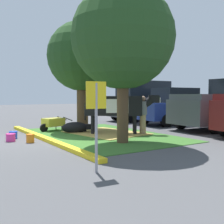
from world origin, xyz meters
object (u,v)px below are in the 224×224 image
at_px(wheelbarrow, 53,122).
at_px(suv_dark_grey, 143,101).
at_px(person_handler, 143,114).
at_px(bucket_pink, 11,137).
at_px(sedan_blue, 175,107).
at_px(bucket_orange, 30,138).
at_px(cow_holstein, 116,106).
at_px(parking_sign, 96,108).
at_px(bucket_blue, 13,135).
at_px(calf_lying, 76,128).
at_px(pickup_truck_black, 224,106).
at_px(shade_tree_right, 123,38).
at_px(shade_tree_left, 82,57).

relative_size(wheelbarrow, suv_dark_grey, 0.35).
distance_m(person_handler, bucket_pink, 5.18).
xyz_separation_m(wheelbarrow, sedan_blue, (0.85, 6.80, 0.60)).
height_order(wheelbarrow, bucket_orange, wheelbarrow).
xyz_separation_m(cow_holstein, bucket_pink, (-0.46, -4.13, -1.02)).
bearing_deg(cow_holstein, person_handler, 53.06).
xyz_separation_m(bucket_pink, suv_dark_grey, (-3.80, 9.06, 1.13)).
distance_m(wheelbarrow, parking_sign, 7.17).
relative_size(parking_sign, bucket_pink, 5.54).
bearing_deg(bucket_blue, calf_lying, 91.64).
distance_m(calf_lying, person_handler, 2.91).
distance_m(cow_holstein, bucket_blue, 4.18).
distance_m(parking_sign, pickup_truck_black, 9.45).
xyz_separation_m(bucket_pink, bucket_orange, (0.62, 0.50, 0.01)).
bearing_deg(calf_lying, cow_holstein, 48.84).
bearing_deg(wheelbarrow, pickup_truck_black, 63.00).
relative_size(person_handler, wheelbarrow, 0.98).
bearing_deg(pickup_truck_black, calf_lying, -110.25).
relative_size(shade_tree_right, cow_holstein, 1.89).
xyz_separation_m(calf_lying, wheelbarrow, (-1.22, -0.55, 0.15)).
xyz_separation_m(suv_dark_grey, pickup_truck_black, (5.57, 0.43, -0.16)).
height_order(shade_tree_left, wheelbarrow, shade_tree_left).
height_order(shade_tree_right, bucket_orange, shade_tree_right).
distance_m(cow_holstein, bucket_pink, 4.28).
distance_m(wheelbarrow, bucket_blue, 2.42).
bearing_deg(calf_lying, parking_sign, -21.18).
bearing_deg(bucket_pink, sedan_blue, 96.62).
height_order(cow_holstein, bucket_pink, cow_holstein).
height_order(shade_tree_right, person_handler, shade_tree_right).
distance_m(wheelbarrow, bucket_pink, 2.97).
bearing_deg(suv_dark_grey, bucket_blue, -70.15).
bearing_deg(bucket_blue, cow_holstein, 74.53).
bearing_deg(suv_dark_grey, pickup_truck_black, 4.37).
bearing_deg(bucket_blue, parking_sign, 3.82).
bearing_deg(sedan_blue, shade_tree_right, -60.08).
height_order(shade_tree_left, sedan_blue, shade_tree_left).
distance_m(shade_tree_right, cow_holstein, 3.20).
xyz_separation_m(shade_tree_right, wheelbarrow, (-4.29, -0.84, -3.12)).
xyz_separation_m(person_handler, bucket_orange, (-0.50, -4.50, -0.69)).
xyz_separation_m(shade_tree_left, bucket_pink, (1.63, -3.62, -3.24)).
xyz_separation_m(shade_tree_right, pickup_truck_black, (-0.61, 6.37, -2.39)).
bearing_deg(shade_tree_right, sedan_blue, 119.92).
bearing_deg(suv_dark_grey, sedan_blue, 0.28).
bearing_deg(pickup_truck_black, bucket_pink, -100.57).
distance_m(shade_tree_left, wheelbarrow, 3.30).
height_order(calf_lying, parking_sign, parking_sign).
bearing_deg(pickup_truck_black, person_handler, -98.27).
relative_size(wheelbarrow, bucket_blue, 5.12).
height_order(suv_dark_grey, pickup_truck_black, suv_dark_grey).
relative_size(shade_tree_left, pickup_truck_black, 0.92).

